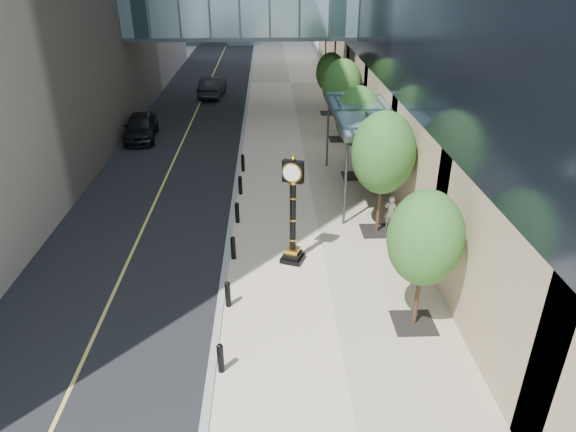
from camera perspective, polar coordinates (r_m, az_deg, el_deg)
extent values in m
plane|color=gray|center=(15.40, 2.96, -19.27)|extent=(320.00, 320.00, 0.00)
cube|color=black|center=(52.15, -8.82, 14.28)|extent=(8.00, 180.00, 0.02)
cube|color=beige|center=(51.86, 0.28, 14.54)|extent=(8.00, 180.00, 0.06)
cube|color=gray|center=(51.85, -4.28, 14.47)|extent=(0.25, 180.00, 0.07)
cube|color=#43696C|center=(38.83, -5.23, 21.44)|extent=(17.00, 4.00, 3.00)
cube|color=#383F44|center=(38.99, -5.14, 19.32)|extent=(17.00, 4.20, 0.25)
cube|color=#383F44|center=(25.99, 8.40, 11.19)|extent=(3.00, 8.00, 0.25)
cube|color=#43696C|center=(25.95, 8.42, 11.51)|extent=(2.80, 7.80, 0.06)
cylinder|color=#383F44|center=(23.02, 6.41, 3.68)|extent=(0.12, 0.12, 4.20)
cylinder|color=#383F44|center=(29.90, 4.44, 9.27)|extent=(0.12, 0.12, 4.20)
cylinder|color=black|center=(15.80, -7.49, -15.51)|extent=(0.20, 0.20, 0.90)
cylinder|color=black|center=(18.28, -6.69, -8.74)|extent=(0.20, 0.20, 0.90)
cylinder|color=black|center=(20.96, -6.10, -3.65)|extent=(0.20, 0.20, 0.90)
cylinder|color=black|center=(23.77, -5.66, 0.27)|extent=(0.20, 0.20, 0.90)
cylinder|color=black|center=(26.66, -5.31, 3.34)|extent=(0.20, 0.20, 0.90)
cylinder|color=black|center=(29.62, -5.03, 5.81)|extent=(0.20, 0.20, 0.90)
cube|color=black|center=(18.16, 13.77, -11.46)|extent=(1.40, 1.40, 0.02)
cylinder|color=#442B1D|center=(17.41, 14.23, -8.14)|extent=(0.14, 0.14, 2.58)
ellipsoid|color=#2D5720|center=(16.38, 15.01, -2.40)|extent=(2.36, 2.36, 3.15)
cube|color=black|center=(23.43, 9.82, -1.64)|extent=(1.40, 1.40, 0.02)
cylinder|color=#442B1D|center=(22.78, 10.10, 1.57)|extent=(0.14, 0.14, 2.92)
ellipsoid|color=#2D5720|center=(21.93, 10.57, 6.91)|extent=(2.68, 2.68, 3.57)
cube|color=black|center=(29.20, 7.40, 4.44)|extent=(1.40, 1.40, 0.02)
cylinder|color=#442B1D|center=(28.73, 7.55, 6.90)|extent=(0.14, 0.14, 2.68)
ellipsoid|color=#2D5720|center=(28.09, 7.81, 10.88)|extent=(2.46, 2.46, 3.28)
cube|color=black|center=(35.23, 5.77, 8.48)|extent=(1.40, 1.40, 0.02)
cylinder|color=#442B1D|center=(34.82, 5.88, 10.67)|extent=(0.14, 0.14, 2.82)
ellipsoid|color=#2D5720|center=(34.28, 6.05, 14.17)|extent=(2.59, 2.59, 3.45)
cube|color=black|center=(41.40, 4.61, 11.33)|extent=(1.40, 1.40, 0.02)
cylinder|color=#442B1D|center=(41.09, 4.67, 12.97)|extent=(0.14, 0.14, 2.47)
ellipsoid|color=#2D5720|center=(40.68, 4.77, 15.59)|extent=(2.27, 2.27, 3.02)
cube|color=black|center=(20.90, 0.52, -4.72)|extent=(1.09, 1.09, 0.19)
cube|color=black|center=(20.80, 0.52, -4.28)|extent=(0.85, 0.85, 0.19)
cube|color=gold|center=(20.70, 0.53, -3.84)|extent=(0.67, 0.67, 0.19)
cylinder|color=black|center=(19.96, 0.55, -0.02)|extent=(0.24, 0.24, 2.90)
cube|color=black|center=(19.19, 0.57, 4.97)|extent=(0.84, 0.55, 0.84)
cylinder|color=white|center=(19.34, 0.55, 5.15)|extent=(0.62, 0.27, 0.66)
cylinder|color=white|center=(19.03, 0.59, 4.79)|extent=(0.62, 0.27, 0.66)
sphere|color=gold|center=(19.00, 0.58, 6.41)|extent=(0.19, 0.19, 0.19)
imported|color=#B1ACA2|center=(23.51, 11.34, 0.46)|extent=(0.68, 0.59, 1.58)
imported|color=black|center=(36.47, -16.05, 9.53)|extent=(2.47, 5.15, 1.70)
imported|color=black|center=(47.16, -8.39, 14.05)|extent=(2.18, 5.25, 1.69)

